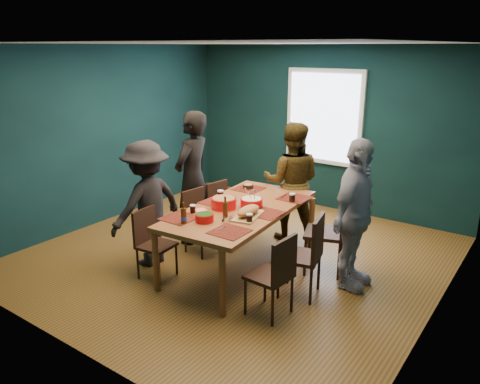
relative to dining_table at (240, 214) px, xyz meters
The scene contains 26 objects.
room 0.89m from the dining_table, 115.53° to the left, with size 5.01×5.01×2.71m.
dining_table is the anchor object (origin of this frame).
chair_left_far 1.01m from the dining_table, 141.06° to the left, with size 0.44×0.44×0.84m.
chair_left_mid 0.83m from the dining_table, behind, with size 0.44×0.44×0.85m.
chair_left_near 1.11m from the dining_table, 135.80° to the right, with size 0.41×0.41×0.84m.
chair_right_far 1.13m from the dining_table, 31.70° to the left, with size 0.60×0.60×1.03m.
chair_right_mid 1.00m from the dining_table, ahead, with size 0.51×0.51×0.94m.
chair_right_near 1.15m from the dining_table, 36.33° to the right, with size 0.43×0.43×0.89m.
person_far_left 1.14m from the dining_table, 161.41° to the left, with size 0.67×0.44×1.85m, color black.
person_back 1.23m from the dining_table, 89.35° to the left, with size 0.82×0.64×1.69m, color black.
person_right 1.35m from the dining_table, 16.76° to the left, with size 1.02×0.42×1.74m, color white.
person_near_left 1.18m from the dining_table, 153.96° to the right, with size 1.03×0.59×1.59m, color black.
bowl_salad 0.25m from the dining_table, 142.05° to the right, with size 0.31×0.31×0.13m.
bowl_dumpling 0.19m from the dining_table, 42.30° to the left, with size 0.27×0.27×0.25m.
bowl_herbs 0.62m from the dining_table, 95.32° to the right, with size 0.21×0.21×0.09m.
cutting_board 0.35m from the dining_table, 39.23° to the right, with size 0.33×0.59×0.13m.
small_bowl 0.80m from the dining_table, 117.77° to the left, with size 0.15×0.15×0.06m.
beer_bottle_a 0.83m from the dining_table, 104.43° to the right, with size 0.07×0.07×0.24m.
beer_bottle_b 0.40m from the dining_table, 83.15° to the right, with size 0.06×0.06×0.24m.
cola_glass_a 0.60m from the dining_table, 126.88° to the right, with size 0.07×0.07×0.09m.
cola_glass_b 0.53m from the dining_table, 43.71° to the right, with size 0.07×0.07×0.10m.
cola_glass_c 0.69m from the dining_table, 54.04° to the left, with size 0.08×0.08×0.11m.
cola_glass_d 0.44m from the dining_table, 162.16° to the left, with size 0.08×0.08×0.11m.
napkin_a 0.38m from the dining_table, ahead, with size 0.14×0.14×0.00m, color #FF7D6B.
napkin_b 0.49m from the dining_table, 133.78° to the right, with size 0.13×0.13×0.00m, color #FF7D6B.
napkin_c 0.77m from the dining_table, 61.40° to the right, with size 0.13×0.13×0.00m, color #FF7D6B.
Camera 1 is at (3.33, -4.62, 2.67)m, focal length 35.00 mm.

